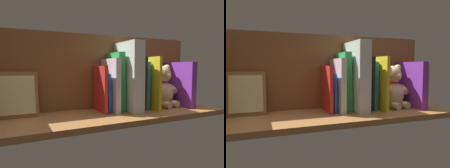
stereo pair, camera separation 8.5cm
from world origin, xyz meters
TOP-DOWN VIEW (x-y plane):
  - ground_plane at (0.00, 0.00)cm, footprint 97.23×30.89cm
  - shelf_back_panel at (0.00, -13.19)cm, footprint 97.23×1.50cm
  - book_0 at (-41.06, -3.45)cm, footprint 2.53×17.19cm
  - book_1 at (-37.50, -1.88)cm, footprint 3.06×20.33cm
  - teddy_bear at (-28.57, -2.95)cm, footprint 16.19×14.01cm
  - book_2 at (-19.92, -2.82)cm, footprint 1.35×18.46cm
  - book_3 at (-17.55, -5.43)cm, footprint 2.24×13.23cm
  - book_4 at (-14.38, -4.82)cm, footprint 3.62×14.44cm
  - dictionary_thick_white at (-9.54, -2.92)cm, footprint 5.21×18.05cm
  - book_5 at (-4.70, -5.67)cm, footprint 3.56×12.75cm
  - book_6 at (-1.33, -4.28)cm, footprint 2.25×15.52cm
  - book_7 at (1.16, -5.67)cm, footprint 1.43×12.76cm
  - book_8 at (3.24, -5.14)cm, footprint 1.44×13.81cm
  - picture_frame_leaning at (35.29, -8.99)cm, footprint 14.83×5.43cm

SIDE VIEW (x-z plane):
  - ground_plane at x=0.00cm, z-range -2.20..0.00cm
  - book_7 at x=1.16cm, z-range -0.01..16.16cm
  - picture_frame_leaning at x=35.29cm, z-range -0.15..17.16cm
  - teddy_bear at x=-28.57cm, z-range -1.21..18.94cm
  - book_8 at x=3.24cm, z-range 0.00..19.49cm
  - book_0 at x=-41.06cm, z-range 0.00..19.67cm
  - book_3 at x=-17.55cm, z-range -0.01..21.25cm
  - book_1 at x=-37.50cm, z-range 0.00..21.38cm
  - book_6 at x=-1.33cm, z-range 0.00..22.55cm
  - book_4 at x=-14.38cm, z-range -0.04..23.50cm
  - book_2 at x=-19.92cm, z-range 0.00..23.56cm
  - book_5 at x=-4.70cm, z-range -0.03..25.35cm
  - dictionary_thick_white at x=-9.54cm, z-range 0.00..29.94cm
  - shelf_back_panel at x=0.00cm, z-range 0.00..33.74cm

